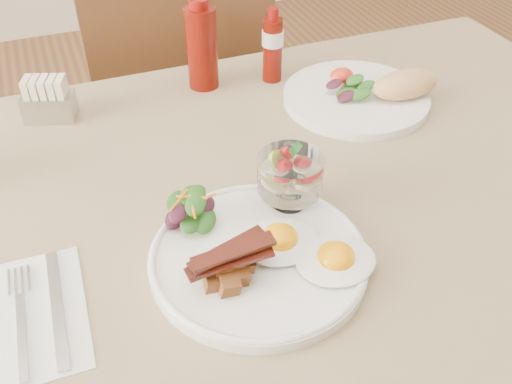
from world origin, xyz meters
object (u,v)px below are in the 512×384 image
object	(u,v)px
main_plate	(258,258)
ketchup_bottle	(202,47)
fruit_cup	(290,174)
second_plate	(367,93)
hot_sauce_bottle	(273,46)
table	(282,233)
chair_far	(178,107)
sugar_caddy	(48,101)

from	to	relation	value
main_plate	ketchup_bottle	bearing A→B (deg)	81.09
fruit_cup	second_plate	size ratio (longest dim) A/B	0.33
ketchup_bottle	second_plate	bearing A→B (deg)	-32.81
ketchup_bottle	hot_sauce_bottle	world-z (taller)	ketchup_bottle
table	fruit_cup	bearing A→B (deg)	-105.16
main_plate	fruit_cup	size ratio (longest dim) A/B	3.08
chair_far	hot_sauce_bottle	size ratio (longest dim) A/B	6.52
chair_far	fruit_cup	xyz separation A→B (m)	(-0.01, -0.71, 0.29)
fruit_cup	chair_far	bearing A→B (deg)	89.00
chair_far	table	bearing A→B (deg)	-90.00
main_plate	sugar_caddy	xyz separation A→B (m)	(-0.21, 0.45, 0.03)
hot_sauce_bottle	sugar_caddy	world-z (taller)	hot_sauce_bottle
second_plate	sugar_caddy	bearing A→B (deg)	164.52
table	chair_far	xyz separation A→B (m)	(0.00, 0.66, -0.14)
sugar_caddy	fruit_cup	bearing A→B (deg)	-33.32
table	sugar_caddy	size ratio (longest dim) A/B	13.82
main_plate	sugar_caddy	bearing A→B (deg)	114.80
second_plate	ketchup_bottle	size ratio (longest dim) A/B	1.62
chair_far	hot_sauce_bottle	distance (m)	0.47
fruit_cup	sugar_caddy	world-z (taller)	fruit_cup
second_plate	sugar_caddy	size ratio (longest dim) A/B	2.84
main_plate	hot_sauce_bottle	distance (m)	0.49
second_plate	hot_sauce_bottle	size ratio (longest dim) A/B	1.92
fruit_cup	hot_sauce_bottle	size ratio (longest dim) A/B	0.64
table	second_plate	distance (m)	0.32
fruit_cup	hot_sauce_bottle	bearing A→B (deg)	70.89
table	main_plate	distance (m)	0.18
second_plate	hot_sauce_bottle	xyz separation A→B (m)	(-0.13, 0.14, 0.05)
fruit_cup	ketchup_bottle	xyz separation A→B (m)	(-0.00, 0.39, 0.01)
hot_sauce_bottle	chair_far	bearing A→B (deg)	108.63
main_plate	ketchup_bottle	distance (m)	0.48
fruit_cup	second_plate	xyz separation A→B (m)	(0.26, 0.23, -0.05)
table	fruit_cup	size ratio (longest dim) A/B	14.62
main_plate	ketchup_bottle	xyz separation A→B (m)	(0.07, 0.47, 0.07)
chair_far	fruit_cup	distance (m)	0.77
ketchup_bottle	table	bearing A→B (deg)	-87.53
table	fruit_cup	world-z (taller)	fruit_cup
main_plate	hot_sauce_bottle	xyz separation A→B (m)	(0.20, 0.45, 0.06)
hot_sauce_bottle	main_plate	bearing A→B (deg)	-114.57
table	ketchup_bottle	world-z (taller)	ketchup_bottle
table	ketchup_bottle	size ratio (longest dim) A/B	7.87
chair_far	second_plate	xyz separation A→B (m)	(0.24, -0.48, 0.25)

